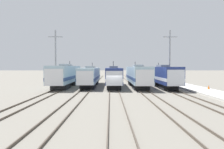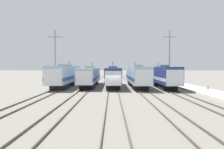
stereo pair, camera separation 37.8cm
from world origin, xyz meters
TOP-DOWN VIEW (x-y plane):
  - ground_plane at (0.00, 0.00)m, footprint 400.00×400.00m
  - rail_pair_far_left at (-9.02, 0.00)m, footprint 1.50×120.00m
  - rail_pair_center_left at (-4.51, 0.00)m, footprint 1.51×120.00m
  - rail_pair_center at (0.00, 0.00)m, footprint 1.51×120.00m
  - rail_pair_center_right at (4.51, 0.00)m, footprint 1.51×120.00m
  - rail_pair_far_right at (9.02, 0.00)m, footprint 1.50×120.00m
  - locomotive_far_left at (-9.02, 7.85)m, footprint 3.08×17.85m
  - locomotive_center_left at (-4.51, 9.37)m, footprint 2.90×18.93m
  - locomotive_center at (0.00, 7.25)m, footprint 2.78×16.33m
  - locomotive_center_right at (4.51, 7.36)m, footprint 2.99×17.90m
  - locomotive_far_right at (9.02, 6.43)m, footprint 2.82×16.40m
  - catenary_tower_left at (-11.60, 10.96)m, footprint 2.91×0.32m
  - catenary_tower_right at (11.39, 10.96)m, footprint 2.91×0.32m
  - platform at (13.69, 0.00)m, footprint 4.00×120.00m
  - traffic_cone at (14.81, 0.91)m, footprint 0.34×0.34m

SIDE VIEW (x-z plane):
  - ground_plane at x=0.00m, z-range 0.00..0.00m
  - rail_pair_far_left at x=-9.02m, z-range 0.00..0.15m
  - rail_pair_center_left at x=-4.51m, z-range 0.00..0.15m
  - rail_pair_center at x=0.00m, z-range 0.00..0.15m
  - rail_pair_center_right at x=4.51m, z-range 0.00..0.15m
  - rail_pair_far_right at x=9.02m, z-range 0.00..0.15m
  - platform at x=13.69m, z-range 0.00..0.28m
  - traffic_cone at x=14.81m, z-range 0.28..0.98m
  - locomotive_center_left at x=-4.51m, z-range -0.32..4.39m
  - locomotive_center at x=0.00m, z-range -0.44..4.51m
  - locomotive_far_right at x=9.02m, z-range -0.16..4.44m
  - locomotive_center_right at x=4.51m, z-range -0.29..4.59m
  - locomotive_far_left at x=-9.02m, z-range -0.29..4.73m
  - catenary_tower_left at x=-11.60m, z-range 0.27..11.41m
  - catenary_tower_right at x=11.39m, z-range 0.27..11.41m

